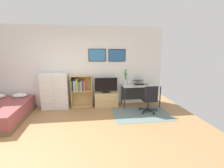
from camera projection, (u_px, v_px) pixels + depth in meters
name	position (u px, v px, depth m)	size (l,w,h in m)	color
ground_plane	(66.00, 143.00, 3.23)	(7.20, 7.20, 0.00)	#A87A4C
wall_back_with_posters	(75.00, 67.00, 5.31)	(6.12, 0.09, 2.70)	white
area_rug	(141.00, 114.00, 4.74)	(1.70, 1.20, 0.01)	slate
dresser	(55.00, 91.00, 5.12)	(0.84, 0.46, 1.18)	white
bookshelf	(80.00, 88.00, 5.27)	(0.70, 0.30, 1.08)	tan
tv_stand	(106.00, 99.00, 5.42)	(0.79, 0.41, 0.49)	tan
television	(106.00, 85.00, 5.30)	(0.76, 0.16, 0.51)	black
desk	(140.00, 88.00, 5.49)	(1.28, 0.58, 0.74)	silver
office_chair	(150.00, 98.00, 4.77)	(0.56, 0.58, 0.86)	#232326
laptop	(139.00, 82.00, 5.47)	(0.36, 0.39, 0.15)	black
computer_mouse	(147.00, 84.00, 5.40)	(0.06, 0.10, 0.03)	#262628
bamboo_vase	(126.00, 77.00, 5.44)	(0.10, 0.10, 0.52)	silver
wine_glass	(129.00, 82.00, 5.24)	(0.07, 0.07, 0.18)	silver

